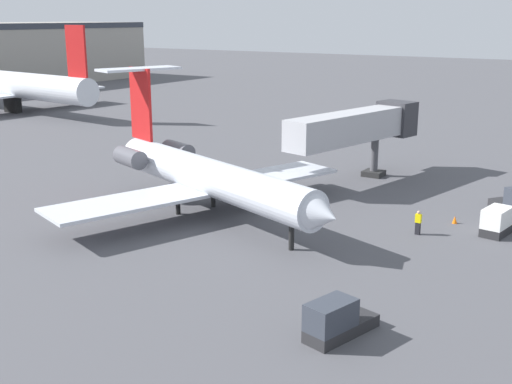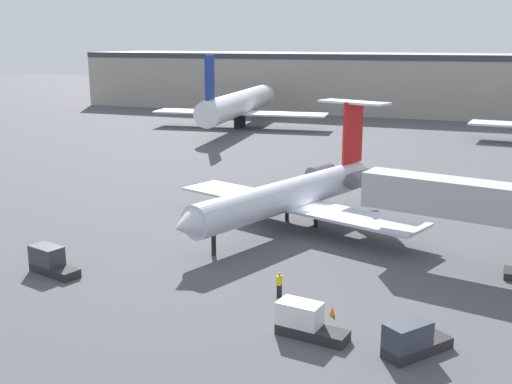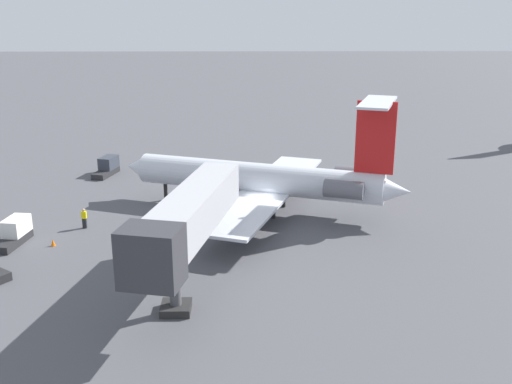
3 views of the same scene
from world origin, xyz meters
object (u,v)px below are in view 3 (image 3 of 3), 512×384
(traffic_cone_mid, at_px, (53,243))
(baggage_tug_trailing, at_px, (107,167))
(regional_jet, at_px, (267,178))
(baggage_tug_spare, at_px, (15,232))
(ground_crew_marshaller, at_px, (84,218))
(jet_bridge, at_px, (185,221))

(traffic_cone_mid, bearing_deg, baggage_tug_trailing, -179.06)
(regional_jet, height_order, baggage_tug_trailing, regional_jet)
(baggage_tug_trailing, relative_size, traffic_cone_mid, 7.68)
(baggage_tug_spare, height_order, traffic_cone_mid, baggage_tug_spare)
(ground_crew_marshaller, distance_m, traffic_cone_mid, 4.13)
(regional_jet, distance_m, baggage_tug_spare, 21.14)
(regional_jet, distance_m, ground_crew_marshaller, 15.89)
(jet_bridge, bearing_deg, traffic_cone_mid, -126.25)
(baggage_tug_spare, bearing_deg, baggage_tug_trailing, 171.83)
(regional_jet, distance_m, traffic_cone_mid, 18.61)
(ground_crew_marshaller, xyz_separation_m, baggage_tug_spare, (3.11, -4.57, -0.02))
(ground_crew_marshaller, height_order, baggage_tug_spare, baggage_tug_spare)
(baggage_tug_spare, bearing_deg, regional_jet, 109.70)
(ground_crew_marshaller, height_order, baggage_tug_trailing, baggage_tug_trailing)
(jet_bridge, distance_m, ground_crew_marshaller, 15.91)
(jet_bridge, xyz_separation_m, ground_crew_marshaller, (-11.96, -9.66, -4.10))
(baggage_tug_trailing, bearing_deg, baggage_tug_spare, -8.17)
(regional_jet, relative_size, baggage_tug_trailing, 6.08)
(jet_bridge, xyz_separation_m, baggage_tug_spare, (-8.86, -14.22, -4.12))
(regional_jet, relative_size, baggage_tug_spare, 6.17)
(baggage_tug_trailing, distance_m, baggage_tug_spare, 19.75)
(regional_jet, xyz_separation_m, ground_crew_marshaller, (3.98, -15.22, -2.25))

